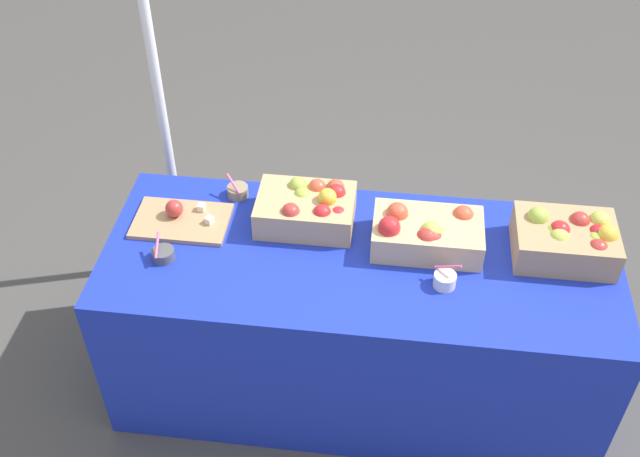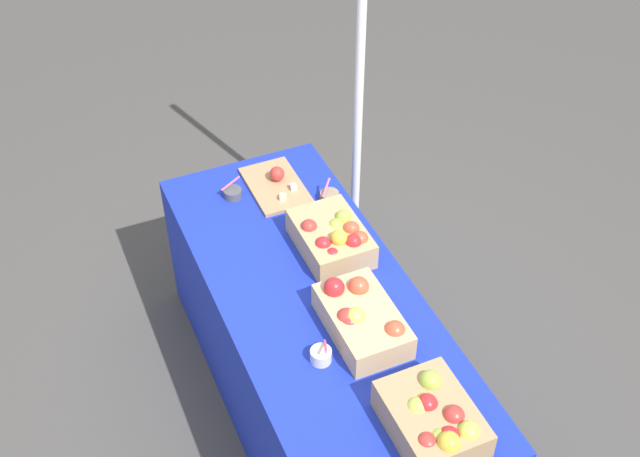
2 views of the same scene
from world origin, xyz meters
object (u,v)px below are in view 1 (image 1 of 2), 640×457
Objects in this scene: sample_bowl_near at (163,254)px; sample_bowl_mid at (445,280)px; sample_bowl_far at (238,191)px; tent_pole at (156,80)px; apple_crate_middle at (426,233)px; apple_crate_left at (568,239)px; apple_crate_right at (308,208)px; cutting_board_front at (181,219)px.

sample_bowl_mid is at bearing -0.68° from sample_bowl_near.
sample_bowl_far is 0.05× the size of tent_pole.
tent_pole is at bearing 140.06° from sample_bowl_far.
sample_bowl_far is at bearing 164.61° from apple_crate_middle.
apple_crate_left is 1.73m from tent_pole.
tent_pole is at bearing 162.79° from apple_crate_left.
sample_bowl_far reaches higher than sample_bowl_near.
apple_crate_left is 0.96m from apple_crate_right.
tent_pole is (-0.19, 0.71, 0.29)m from sample_bowl_near.
sample_bowl_far is (-0.75, 0.21, -0.04)m from apple_crate_middle.
tent_pole is at bearing 147.14° from apple_crate_right.
sample_bowl_mid is at bearing -69.73° from apple_crate_middle.
tent_pole is (-1.13, 0.53, 0.24)m from apple_crate_middle.
apple_crate_right is 3.87× the size of sample_bowl_far.
apple_crate_middle is 0.45m from apple_crate_right.
cutting_board_front is (-0.49, -0.06, -0.05)m from apple_crate_right.
sample_bowl_near is 1.02m from sample_bowl_mid.
apple_crate_middle is (-0.51, -0.02, -0.01)m from apple_crate_left.
sample_bowl_mid is at bearing -25.98° from sample_bowl_far.
cutting_board_front is at bearing -135.07° from sample_bowl_far.
sample_bowl_far is (-0.30, 0.12, -0.05)m from apple_crate_right.
apple_crate_right is 0.33m from sample_bowl_far.
tent_pole reaches higher than apple_crate_right.
sample_bowl_near is (-0.01, -0.20, 0.01)m from cutting_board_front.
sample_bowl_far is at bearing 158.10° from apple_crate_right.
apple_crate_left is 1.47m from sample_bowl_near.
apple_crate_right is (-0.95, 0.06, -0.01)m from apple_crate_left.
tent_pole is (-1.20, 0.72, 0.28)m from sample_bowl_mid.
cutting_board_front is at bearing 179.92° from apple_crate_left.
apple_crate_left reaches higher than apple_crate_middle.
apple_crate_left is 0.98× the size of apple_crate_right.
apple_crate_left reaches higher than sample_bowl_mid.
cutting_board_front is 0.62m from tent_pole.
apple_crate_right is at bearing 28.14° from sample_bowl_near.
apple_crate_left is 1.27m from sample_bowl_far.
apple_crate_middle is 3.79× the size of sample_bowl_mid.
sample_bowl_mid is 1.11× the size of sample_bowl_far.
cutting_board_front is at bearing 86.67° from sample_bowl_near.
apple_crate_right is 0.49m from cutting_board_front.
sample_bowl_mid is (0.52, -0.28, -0.04)m from apple_crate_right.
sample_bowl_mid is (-0.44, -0.21, -0.05)m from apple_crate_left.
tent_pole is at bearing 104.88° from sample_bowl_near.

